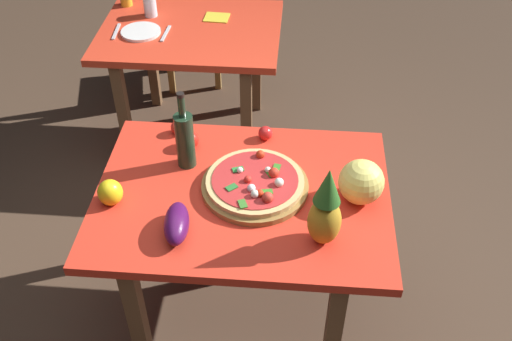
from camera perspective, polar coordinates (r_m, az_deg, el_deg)
ground_plane at (r=2.83m, az=-1.10°, el=-13.56°), size 10.00×10.00×0.00m
display_table at (r=2.32m, az=-1.31°, el=-3.99°), size 1.14×0.85×0.77m
background_table at (r=3.43m, az=-6.38°, el=12.10°), size 1.01×0.80×0.77m
dining_chair at (r=4.07m, az=-6.54°, el=14.31°), size 0.48×0.48×0.85m
pizza_board at (r=2.25m, az=-0.10°, el=-1.55°), size 0.42×0.42×0.02m
pizza at (r=2.23m, az=-0.02°, el=-1.08°), size 0.38×0.38×0.06m
wine_bottle at (r=2.31m, az=-7.04°, el=3.12°), size 0.08×0.08×0.35m
pineapple_left at (r=1.98m, az=6.87°, el=-3.94°), size 0.12×0.12×0.33m
melon at (r=2.19m, az=10.35°, el=-1.16°), size 0.17×0.17×0.17m
bell_pepper at (r=2.24m, az=-14.20°, el=-2.12°), size 0.09×0.09×0.10m
eggplant at (r=2.08m, az=-7.84°, el=-5.20°), size 0.11×0.21×0.09m
tomato_by_bottle at (r=2.53m, az=-7.72°, el=4.23°), size 0.06×0.06×0.06m
tomato_near_board at (r=2.45m, az=-6.53°, el=3.03°), size 0.08×0.08×0.08m
tomato_beside_pepper at (r=2.48m, az=0.94°, el=3.71°), size 0.06×0.06×0.06m
drinking_glass_water at (r=3.52m, az=-10.41°, el=15.67°), size 0.07×0.07×0.12m
dinner_plate at (r=3.36m, az=-11.30°, el=13.28°), size 0.22×0.22×0.02m
fork_utensil at (r=3.40m, az=-13.63°, el=13.19°), size 0.03×0.18×0.01m
knife_utensil at (r=3.33m, az=-8.90°, el=13.22°), size 0.03×0.18×0.01m
napkin_folded at (r=3.47m, az=-3.90°, el=14.84°), size 0.15×0.13×0.01m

